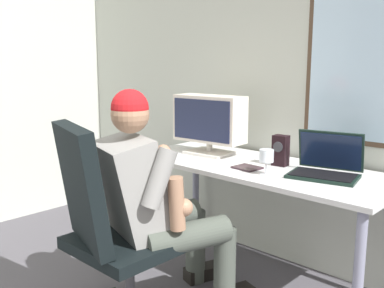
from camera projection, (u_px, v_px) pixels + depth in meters
The scene contains 9 objects.
wall_rear at pixel (342, 60), 2.58m from camera, with size 4.90×0.08×2.66m.
desk at pixel (257, 178), 2.64m from camera, with size 1.62×0.65×0.72m.
office_chair at pixel (105, 218), 2.18m from camera, with size 0.61×0.66×1.04m.
person_seated at pixel (157, 199), 2.32m from camera, with size 0.66×0.88×1.19m.
crt_monitor at pixel (209, 120), 2.88m from camera, with size 0.49×0.25×0.38m.
laptop at pixel (326, 164), 2.38m from camera, with size 0.40×0.35×0.23m.
wine_glass at pixel (266, 157), 2.39m from camera, with size 0.08×0.08×0.14m.
desk_speaker at pixel (281, 150), 2.59m from camera, with size 0.09×0.08×0.18m.
cd_case at pixel (247, 168), 2.54m from camera, with size 0.15×0.13×0.01m.
Camera 1 is at (1.18, 0.16, 1.33)m, focal length 41.64 mm.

